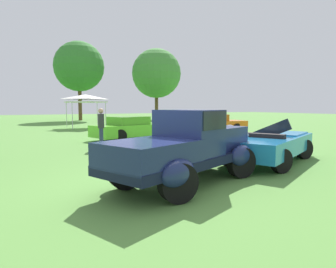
{
  "coord_description": "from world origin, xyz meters",
  "views": [
    {
      "loc": [
        -2.87,
        -5.85,
        1.79
      ],
      "look_at": [
        1.2,
        1.81,
        0.97
      ],
      "focal_mm": 31.98,
      "sensor_mm": 36.0,
      "label": 1
    }
  ],
  "objects": [
    {
      "name": "canopy_tent_center_field",
      "position": [
        2.62,
        18.76,
        2.42
      ],
      "size": [
        2.86,
        2.86,
        2.71
      ],
      "color": "#B7B7BC",
      "rests_on": "ground_plane"
    },
    {
      "name": "treeline_center",
      "position": [
        14.13,
        29.36,
        5.94
      ],
      "size": [
        6.3,
        6.3,
        9.1
      ],
      "color": "brown",
      "rests_on": "ground_plane"
    },
    {
      "name": "ground_plane",
      "position": [
        0.0,
        0.0,
        0.0
      ],
      "size": [
        120.0,
        120.0,
        0.0
      ],
      "primitive_type": "plane",
      "color": "#568C3D"
    },
    {
      "name": "treeline_mid_left",
      "position": [
        4.88,
        31.78,
        6.53
      ],
      "size": [
        6.02,
        6.02,
        9.56
      ],
      "color": "brown",
      "rests_on": "ground_plane"
    },
    {
      "name": "show_car_lime",
      "position": [
        2.88,
        9.22,
        0.6
      ],
      "size": [
        4.55,
        2.81,
        1.22
      ],
      "color": "#60C62D",
      "rests_on": "ground_plane"
    },
    {
      "name": "spectator_by_row",
      "position": [
        0.52,
        6.52,
        0.91
      ],
      "size": [
        0.32,
        0.44,
        1.69
      ],
      "color": "#283351",
      "rests_on": "ground_plane"
    },
    {
      "name": "neighbor_convertible",
      "position": [
        4.46,
        1.0,
        0.58
      ],
      "size": [
        4.69,
        3.41,
        1.4
      ],
      "color": "#1E7AB7",
      "rests_on": "ground_plane"
    },
    {
      "name": "feature_pickup_truck",
      "position": [
        0.71,
        -0.03,
        0.87
      ],
      "size": [
        4.52,
        3.0,
        1.7
      ],
      "color": "black",
      "rests_on": "ground_plane"
    },
    {
      "name": "show_car_orange",
      "position": [
        9.24,
        10.38,
        0.6
      ],
      "size": [
        4.38,
        2.49,
        1.22
      ],
      "color": "orange",
      "rests_on": "ground_plane"
    }
  ]
}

